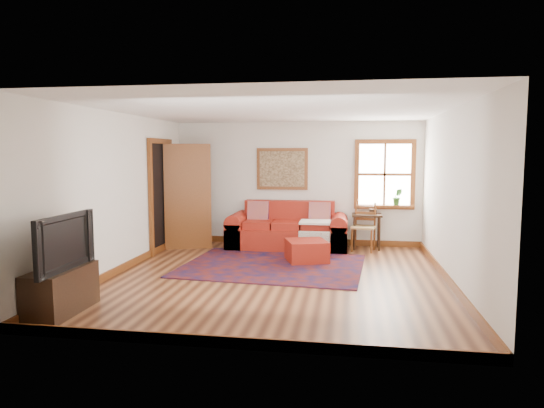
% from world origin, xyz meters
% --- Properties ---
extents(ground, '(5.50, 5.50, 0.00)m').
position_xyz_m(ground, '(0.00, 0.00, 0.00)').
color(ground, '#472213').
rests_on(ground, ground).
extents(room_envelope, '(5.04, 5.54, 2.52)m').
position_xyz_m(room_envelope, '(0.00, 0.02, 1.65)').
color(room_envelope, silver).
rests_on(room_envelope, ground).
extents(window, '(1.18, 0.20, 1.38)m').
position_xyz_m(window, '(1.78, 2.70, 1.31)').
color(window, white).
rests_on(window, ground).
extents(doorway, '(0.89, 1.08, 2.14)m').
position_xyz_m(doorway, '(-2.21, 1.78, 1.07)').
color(doorway, black).
rests_on(doorway, ground).
extents(framed_artwork, '(1.05, 0.07, 0.85)m').
position_xyz_m(framed_artwork, '(-0.30, 2.71, 1.55)').
color(framed_artwork, brown).
rests_on(framed_artwork, ground).
extents(persian_rug, '(3.08, 2.55, 0.02)m').
position_xyz_m(persian_rug, '(-0.18, 0.70, 0.01)').
color(persian_rug, '#57140C').
rests_on(persian_rug, ground).
extents(red_leather_sofa, '(2.34, 0.96, 0.91)m').
position_xyz_m(red_leather_sofa, '(-0.12, 2.30, 0.30)').
color(red_leather_sofa, maroon).
rests_on(red_leather_sofa, ground).
extents(red_ottoman, '(0.83, 0.83, 0.37)m').
position_xyz_m(red_ottoman, '(0.35, 1.11, 0.19)').
color(red_ottoman, maroon).
rests_on(red_ottoman, ground).
extents(side_table, '(0.57, 0.43, 0.69)m').
position_xyz_m(side_table, '(1.41, 2.44, 0.57)').
color(side_table, '#311D10').
rests_on(side_table, ground).
extents(ladder_back_chair, '(0.50, 0.49, 0.92)m').
position_xyz_m(ladder_back_chair, '(1.35, 2.28, 0.50)').
color(ladder_back_chair, tan).
rests_on(ladder_back_chair, ground).
extents(media_cabinet, '(0.44, 0.97, 0.53)m').
position_xyz_m(media_cabinet, '(-2.27, -2.01, 0.27)').
color(media_cabinet, '#311D10').
rests_on(media_cabinet, ground).
extents(television, '(0.15, 1.12, 0.65)m').
position_xyz_m(television, '(-2.25, -2.09, 0.86)').
color(television, black).
rests_on(television, media_cabinet).
extents(candle_hurricane, '(0.12, 0.12, 0.18)m').
position_xyz_m(candle_hurricane, '(-2.22, -1.60, 0.62)').
color(candle_hurricane, silver).
rests_on(candle_hurricane, media_cabinet).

